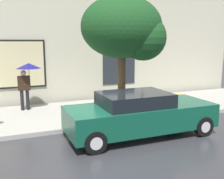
{
  "coord_description": "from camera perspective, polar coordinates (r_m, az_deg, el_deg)",
  "views": [
    {
      "loc": [
        -2.62,
        -7.41,
        2.99
      ],
      "look_at": [
        1.16,
        1.8,
        1.2
      ],
      "focal_mm": 42.95,
      "sensor_mm": 36.0,
      "label": 1
    }
  ],
  "objects": [
    {
      "name": "pedestrian_with_umbrella",
      "position": [
        11.63,
        -17.63,
        3.37
      ],
      "size": [
        0.99,
        0.99,
        1.96
      ],
      "color": "black",
      "rests_on": "sidewalk"
    },
    {
      "name": "sidewalk",
      "position": [
        11.13,
        -7.92,
        -5.1
      ],
      "size": [
        20.0,
        4.0,
        0.15
      ],
      "primitive_type": "cube",
      "color": "#A3A099",
      "rests_on": "ground"
    },
    {
      "name": "building_facade",
      "position": [
        13.18,
        -11.17,
        12.12
      ],
      "size": [
        20.0,
        0.67,
        7.0
      ],
      "color": "beige",
      "rests_on": "ground"
    },
    {
      "name": "fire_hydrant",
      "position": [
        11.52,
        14.27,
        -2.6
      ],
      "size": [
        0.3,
        0.44,
        0.72
      ],
      "color": "yellow",
      "rests_on": "sidewalk"
    },
    {
      "name": "parked_car",
      "position": [
        8.61,
        5.92,
        -5.2
      ],
      "size": [
        4.75,
        1.89,
        1.42
      ],
      "color": "#0F4C38",
      "rests_on": "ground"
    },
    {
      "name": "ground_plane",
      "position": [
        8.41,
        -2.69,
        -10.64
      ],
      "size": [
        60.0,
        60.0,
        0.0
      ],
      "primitive_type": "plane",
      "color": "#333338"
    },
    {
      "name": "street_tree",
      "position": [
        9.91,
        3.08,
        12.58
      ],
      "size": [
        3.02,
        2.57,
        4.49
      ],
      "color": "#4C3823",
      "rests_on": "sidewalk"
    }
  ]
}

